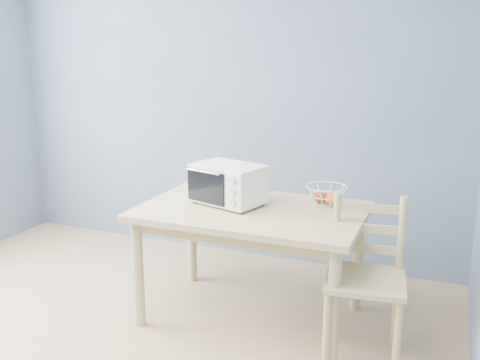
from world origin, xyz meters
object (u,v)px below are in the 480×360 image
at_px(toaster_oven, 226,183).
at_px(dining_chair, 365,280).
at_px(dining_table, 251,224).
at_px(fruit_basket, 326,195).

height_order(toaster_oven, dining_chair, toaster_oven).
xyz_separation_m(dining_table, toaster_oven, (-0.19, 0.04, 0.24)).
xyz_separation_m(dining_table, dining_chair, (0.75, -0.16, -0.19)).
bearing_deg(dining_table, dining_chair, -12.17).
bearing_deg(dining_table, fruit_basket, 32.48).
bearing_deg(dining_chair, dining_table, 160.68).
bearing_deg(fruit_basket, toaster_oven, -159.71).
bearing_deg(dining_chair, fruit_basket, 121.08).
bearing_deg(fruit_basket, dining_table, -147.52).
height_order(dining_table, dining_chair, dining_chair).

